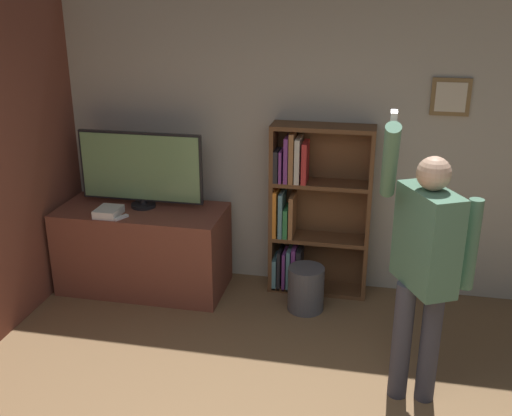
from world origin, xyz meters
TOP-DOWN VIEW (x-y plane):
  - wall_back at (0.00, 3.05)m, footprint 6.31×0.09m
  - tv_ledge at (-1.37, 2.60)m, footprint 1.49×0.69m
  - television at (-1.37, 2.66)m, footprint 1.12×0.22m
  - game_console at (-1.58, 2.40)m, footprint 0.20×0.24m
  - remote_loose at (-1.45, 2.35)m, footprint 0.10×0.14m
  - bookshelf at (0.10, 2.87)m, footprint 0.88×0.28m
  - person at (0.99, 1.46)m, footprint 0.61×0.58m
  - waste_bin at (0.14, 2.49)m, footprint 0.31×0.31m

SIDE VIEW (x-z plane):
  - waste_bin at x=0.14m, z-range 0.00..0.39m
  - tv_ledge at x=-1.37m, z-range 0.00..0.77m
  - bookshelf at x=0.10m, z-range -0.02..1.52m
  - remote_loose at x=-1.45m, z-range 0.77..0.79m
  - game_console at x=-1.58m, z-range 0.77..0.84m
  - person at x=0.99m, z-range 0.04..2.04m
  - television at x=-1.37m, z-range 0.78..1.47m
  - wall_back at x=0.00m, z-range 0.00..2.70m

